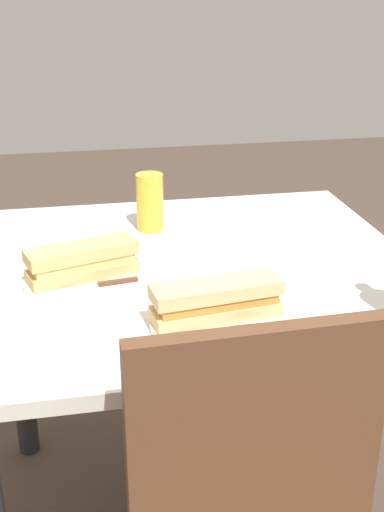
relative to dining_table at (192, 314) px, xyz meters
name	(u,v)px	position (x,y,z in m)	size (l,w,h in m)	color
dining_table	(192,314)	(0.00, 0.00, 0.00)	(0.96, 0.89, 0.74)	beige
plate_near	(84,280)	(0.23, 0.05, 0.13)	(0.24, 0.24, 0.01)	white
baguette_sandwich_near	(82,261)	(0.23, 0.05, 0.17)	(0.23, 0.13, 0.07)	tan
knife_near	(98,285)	(0.20, 0.10, 0.14)	(0.18, 0.04, 0.01)	silver
plate_far	(216,321)	(0.01, 0.27, 0.13)	(0.24, 0.24, 0.01)	silver
baguette_sandwich_far	(216,300)	(0.01, 0.27, 0.17)	(0.24, 0.10, 0.07)	#DBB77A
knife_far	(233,329)	(-0.01, 0.32, 0.14)	(0.18, 0.01, 0.01)	silver
beer_glass	(150,202)	(0.06, -0.23, 0.19)	(0.07, 0.07, 0.14)	gold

